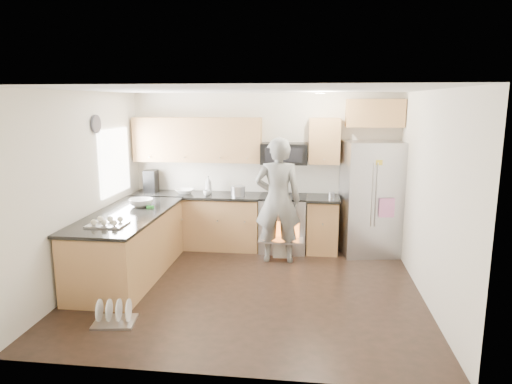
# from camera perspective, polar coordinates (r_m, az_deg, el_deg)

# --- Properties ---
(ground) EXTENTS (4.50, 4.50, 0.00)m
(ground) POSITION_cam_1_polar(r_m,az_deg,el_deg) (6.25, -0.94, -11.94)
(ground) COLOR black
(ground) RESTS_ON ground
(room_shell) EXTENTS (4.54, 4.04, 2.62)m
(room_shell) POSITION_cam_1_polar(r_m,az_deg,el_deg) (5.82, -1.33, 3.48)
(room_shell) COLOR white
(room_shell) RESTS_ON ground
(back_cabinet_run) EXTENTS (4.45, 0.64, 2.50)m
(back_cabinet_run) POSITION_cam_1_polar(r_m,az_deg,el_deg) (7.71, -3.51, 0.04)
(back_cabinet_run) COLOR #B58648
(back_cabinet_run) RESTS_ON ground
(peninsula) EXTENTS (0.96, 2.36, 1.04)m
(peninsula) POSITION_cam_1_polar(r_m,az_deg,el_deg) (6.76, -15.60, -6.34)
(peninsula) COLOR #B58648
(peninsula) RESTS_ON ground
(stove_range) EXTENTS (0.76, 0.97, 1.79)m
(stove_range) POSITION_cam_1_polar(r_m,az_deg,el_deg) (7.61, 3.42, -2.34)
(stove_range) COLOR #B7B7BC
(stove_range) RESTS_ON ground
(refrigerator) EXTENTS (1.01, 0.85, 1.84)m
(refrigerator) POSITION_cam_1_polar(r_m,az_deg,el_deg) (7.61, 14.18, -0.78)
(refrigerator) COLOR #B7B7BC
(refrigerator) RESTS_ON ground
(person) EXTENTS (0.74, 0.51, 1.94)m
(person) POSITION_cam_1_polar(r_m,az_deg,el_deg) (7.00, 2.75, -1.04)
(person) COLOR gray
(person) RESTS_ON ground
(dish_rack) EXTENTS (0.50, 0.43, 0.28)m
(dish_rack) POSITION_cam_1_polar(r_m,az_deg,el_deg) (5.56, -17.28, -14.67)
(dish_rack) COLOR #B7B7BC
(dish_rack) RESTS_ON ground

